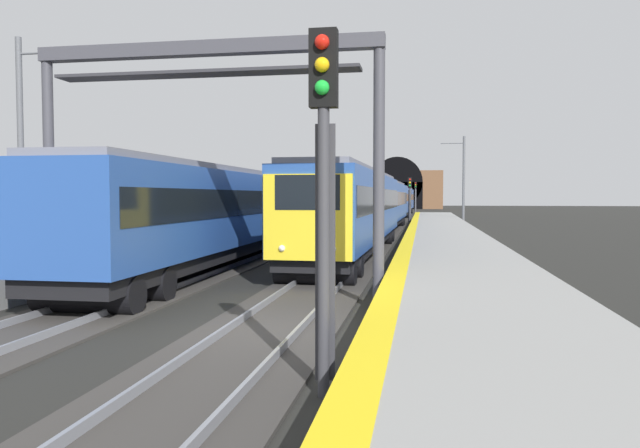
{
  "coord_description": "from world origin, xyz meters",
  "views": [
    {
      "loc": [
        -11.79,
        -3.13,
        2.79
      ],
      "look_at": [
        9.07,
        0.48,
        1.79
      ],
      "focal_mm": 33.59,
      "sensor_mm": 36.0,
      "label": 1
    }
  ],
  "objects_px": {
    "railway_signal_near": "(324,176)",
    "railway_signal_mid": "(410,196)",
    "catenary_mast_near": "(22,152)",
    "train_main_approaching": "(390,202)",
    "catenary_mast_far": "(463,181)",
    "train_adjacent_platform": "(278,206)",
    "railway_signal_far": "(415,194)",
    "overhead_signal_gantry": "(205,104)"
  },
  "relations": [
    {
      "from": "railway_signal_mid",
      "to": "train_main_approaching",
      "type": "bearing_deg",
      "value": -32.9
    },
    {
      "from": "train_main_approaching",
      "to": "train_adjacent_platform",
      "type": "bearing_deg",
      "value": -9.51
    },
    {
      "from": "train_adjacent_platform",
      "to": "railway_signal_near",
      "type": "distance_m",
      "value": 24.72
    },
    {
      "from": "railway_signal_far",
      "to": "overhead_signal_gantry",
      "type": "distance_m",
      "value": 88.09
    },
    {
      "from": "railway_signal_near",
      "to": "railway_signal_mid",
      "type": "relative_size",
      "value": 1.1
    },
    {
      "from": "catenary_mast_near",
      "to": "catenary_mast_far",
      "type": "xyz_separation_m",
      "value": [
        33.35,
        -17.7,
        -0.31
      ]
    },
    {
      "from": "catenary_mast_near",
      "to": "train_main_approaching",
      "type": "bearing_deg",
      "value": -16.55
    },
    {
      "from": "railway_signal_far",
      "to": "catenary_mast_far",
      "type": "xyz_separation_m",
      "value": [
        -49.66,
        -4.71,
        0.96
      ]
    },
    {
      "from": "railway_signal_mid",
      "to": "overhead_signal_gantry",
      "type": "xyz_separation_m",
      "value": [
        -45.43,
        4.14,
        2.31
      ]
    },
    {
      "from": "train_main_approaching",
      "to": "railway_signal_mid",
      "type": "height_order",
      "value": "railway_signal_mid"
    },
    {
      "from": "railway_signal_near",
      "to": "railway_signal_mid",
      "type": "xyz_separation_m",
      "value": [
        51.95,
        0.0,
        -0.25
      ]
    },
    {
      "from": "overhead_signal_gantry",
      "to": "catenary_mast_near",
      "type": "height_order",
      "value": "catenary_mast_near"
    },
    {
      "from": "railway_signal_near",
      "to": "catenary_mast_far",
      "type": "distance_m",
      "value": 45.1
    },
    {
      "from": "train_main_approaching",
      "to": "overhead_signal_gantry",
      "type": "distance_m",
      "value": 42.82
    },
    {
      "from": "train_main_approaching",
      "to": "catenary_mast_far",
      "type": "relative_size",
      "value": 10.3
    },
    {
      "from": "railway_signal_mid",
      "to": "railway_signal_far",
      "type": "height_order",
      "value": "railway_signal_far"
    },
    {
      "from": "railway_signal_mid",
      "to": "railway_signal_far",
      "type": "xyz_separation_m",
      "value": [
        42.55,
        0.0,
        0.29
      ]
    },
    {
      "from": "catenary_mast_far",
      "to": "catenary_mast_near",
      "type": "bearing_deg",
      "value": 152.05
    },
    {
      "from": "railway_signal_mid",
      "to": "overhead_signal_gantry",
      "type": "distance_m",
      "value": 45.67
    },
    {
      "from": "railway_signal_mid",
      "to": "railway_signal_near",
      "type": "bearing_deg",
      "value": 0.0
    },
    {
      "from": "railway_signal_near",
      "to": "overhead_signal_gantry",
      "type": "distance_m",
      "value": 8.0
    },
    {
      "from": "catenary_mast_near",
      "to": "railway_signal_near",
      "type": "bearing_deg",
      "value": -131.49
    },
    {
      "from": "train_adjacent_platform",
      "to": "catenary_mast_far",
      "type": "bearing_deg",
      "value": -28.48
    },
    {
      "from": "railway_signal_near",
      "to": "railway_signal_mid",
      "type": "distance_m",
      "value": 51.96
    },
    {
      "from": "train_adjacent_platform",
      "to": "overhead_signal_gantry",
      "type": "xyz_separation_m",
      "value": [
        -17.3,
        -2.36,
        2.91
      ]
    },
    {
      "from": "catenary_mast_far",
      "to": "railway_signal_mid",
      "type": "bearing_deg",
      "value": 33.52
    },
    {
      "from": "train_main_approaching",
      "to": "railway_signal_far",
      "type": "distance_m",
      "value": 45.35
    },
    {
      "from": "overhead_signal_gantry",
      "to": "railway_signal_near",
      "type": "bearing_deg",
      "value": -147.6
    },
    {
      "from": "train_main_approaching",
      "to": "railway_signal_mid",
      "type": "bearing_deg",
      "value": 148.11
    },
    {
      "from": "railway_signal_far",
      "to": "catenary_mast_far",
      "type": "height_order",
      "value": "catenary_mast_far"
    },
    {
      "from": "train_main_approaching",
      "to": "railway_signal_far",
      "type": "xyz_separation_m",
      "value": [
        45.31,
        -1.79,
        0.87
      ]
    },
    {
      "from": "railway_signal_mid",
      "to": "catenary_mast_far",
      "type": "relative_size",
      "value": 0.58
    },
    {
      "from": "train_main_approaching",
      "to": "railway_signal_far",
      "type": "bearing_deg",
      "value": 178.75
    },
    {
      "from": "train_adjacent_platform",
      "to": "railway_signal_far",
      "type": "xyz_separation_m",
      "value": [
        70.67,
        -6.5,
        0.89
      ]
    },
    {
      "from": "railway_signal_mid",
      "to": "catenary_mast_far",
      "type": "distance_m",
      "value": 8.62
    },
    {
      "from": "railway_signal_near",
      "to": "catenary_mast_far",
      "type": "relative_size",
      "value": 0.64
    },
    {
      "from": "railway_signal_near",
      "to": "catenary_mast_near",
      "type": "relative_size",
      "value": 0.59
    },
    {
      "from": "railway_signal_mid",
      "to": "overhead_signal_gantry",
      "type": "height_order",
      "value": "overhead_signal_gantry"
    },
    {
      "from": "train_adjacent_platform",
      "to": "railway_signal_near",
      "type": "height_order",
      "value": "railway_signal_near"
    },
    {
      "from": "railway_signal_mid",
      "to": "catenary_mast_near",
      "type": "height_order",
      "value": "catenary_mast_near"
    },
    {
      "from": "train_main_approaching",
      "to": "railway_signal_near",
      "type": "relative_size",
      "value": 16.17
    },
    {
      "from": "train_adjacent_platform",
      "to": "catenary_mast_near",
      "type": "relative_size",
      "value": 4.83
    }
  ]
}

